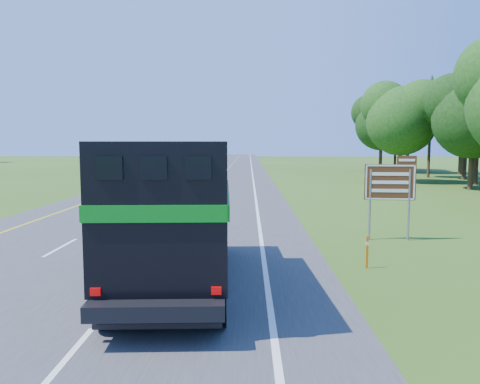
{
  "coord_description": "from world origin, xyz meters",
  "views": [
    {
      "loc": [
        5.0,
        -5.59,
        3.76
      ],
      "look_at": [
        4.58,
        16.96,
        1.48
      ],
      "focal_mm": 35.0,
      "sensor_mm": 36.0,
      "label": 1
    }
  ],
  "objects_px": {
    "white_suv": "(164,172)",
    "exit_sign": "(391,186)",
    "horse_truck": "(177,209)",
    "far_car": "(212,158)"
  },
  "relations": [
    {
      "from": "white_suv",
      "to": "exit_sign",
      "type": "bearing_deg",
      "value": -62.09
    },
    {
      "from": "white_suv",
      "to": "exit_sign",
      "type": "height_order",
      "value": "exit_sign"
    },
    {
      "from": "horse_truck",
      "to": "far_car",
      "type": "relative_size",
      "value": 1.82
    },
    {
      "from": "far_car",
      "to": "exit_sign",
      "type": "relative_size",
      "value": 1.43
    },
    {
      "from": "white_suv",
      "to": "horse_truck",
      "type": "bearing_deg",
      "value": -77.35
    },
    {
      "from": "horse_truck",
      "to": "white_suv",
      "type": "distance_m",
      "value": 35.94
    },
    {
      "from": "far_car",
      "to": "exit_sign",
      "type": "distance_m",
      "value": 87.09
    },
    {
      "from": "far_car",
      "to": "exit_sign",
      "type": "bearing_deg",
      "value": -84.93
    },
    {
      "from": "white_suv",
      "to": "far_car",
      "type": "relative_size",
      "value": 1.46
    },
    {
      "from": "white_suv",
      "to": "far_car",
      "type": "bearing_deg",
      "value": 91.49
    }
  ]
}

